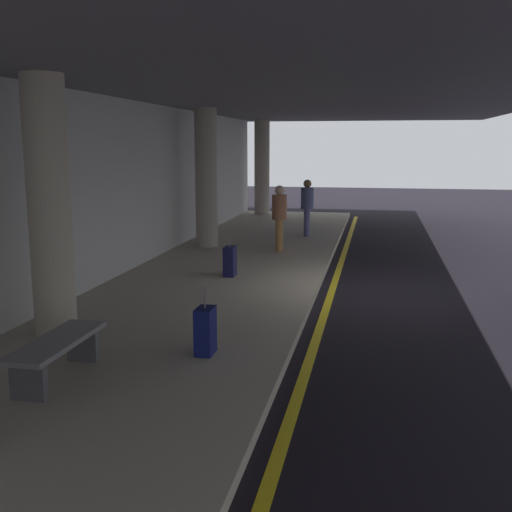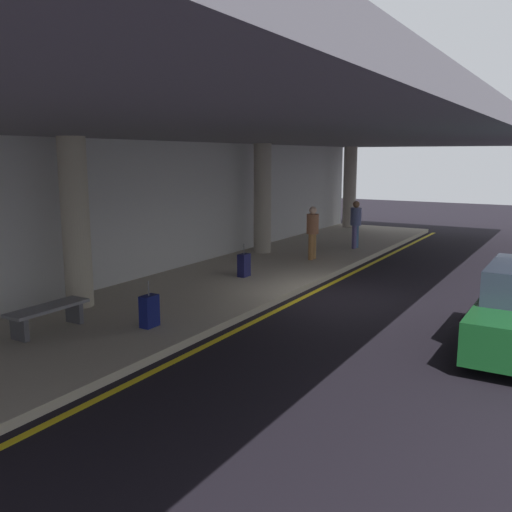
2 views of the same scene
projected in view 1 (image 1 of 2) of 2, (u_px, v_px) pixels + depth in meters
ground_plane at (370, 294)px, 11.91m from camera, size 60.00×60.00×0.00m
sidewalk at (216, 283)px, 12.49m from camera, size 26.00×4.20×0.15m
lane_stripe_yellow at (332, 292)px, 12.05m from camera, size 26.00×0.14×0.01m
support_column_far_left at (49, 209)px, 8.54m from camera, size 0.59×0.59×3.65m
support_column_left_mid at (206, 178)px, 16.26m from camera, size 0.59×0.59×3.65m
support_column_center at (262, 167)px, 23.98m from camera, size 0.59×0.59×3.65m
ceiling_overhang at (239, 86)px, 11.70m from camera, size 28.00×13.20×0.30m
terminal_back_wall at (109, 192)px, 12.60m from camera, size 26.00×0.30×3.80m
traveler_with_luggage at (307, 204)px, 18.26m from camera, size 0.38×0.38×1.68m
person_waiting_for_ride at (279, 214)px, 15.69m from camera, size 0.38×0.38×1.68m
suitcase_upright_primary at (230, 261)px, 12.75m from camera, size 0.36×0.22×0.90m
suitcase_upright_secondary at (205, 331)px, 7.99m from camera, size 0.36×0.22×0.90m
bench_metal at (57, 350)px, 7.13m from camera, size 1.60×0.50×0.48m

